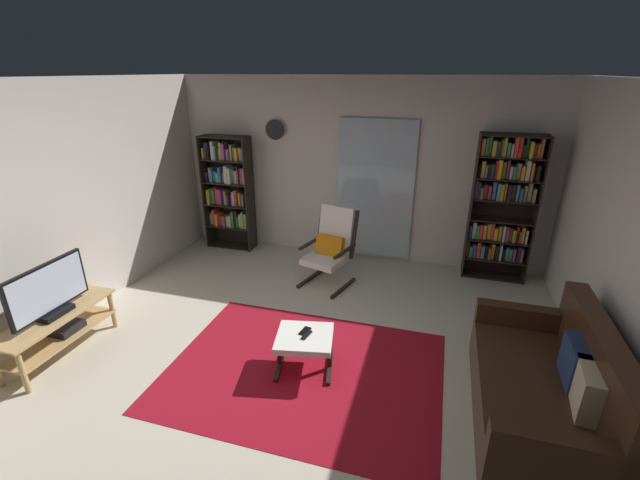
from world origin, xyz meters
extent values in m
plane|color=beige|center=(0.00, 0.00, 0.00)|extent=(7.02, 7.02, 0.00)
cube|color=beige|center=(0.00, 2.90, 1.30)|extent=(5.60, 0.06, 2.60)
cube|color=beige|center=(-2.70, 0.00, 1.30)|extent=(0.06, 6.00, 2.60)
cube|color=silver|center=(0.27, 2.83, 1.05)|extent=(1.10, 0.01, 2.00)
cube|color=maroon|center=(0.11, 0.05, 0.00)|extent=(2.56, 1.91, 0.01)
cube|color=tan|center=(-2.30, -0.37, 0.44)|extent=(0.40, 1.18, 0.02)
cube|color=tan|center=(-2.30, -0.37, 0.20)|extent=(0.36, 1.12, 0.02)
cylinder|color=tan|center=(-2.15, -0.91, 0.22)|extent=(0.05, 0.05, 0.43)
cylinder|color=tan|center=(-2.15, 0.17, 0.22)|extent=(0.05, 0.05, 0.43)
cylinder|color=tan|center=(-2.45, 0.17, 0.22)|extent=(0.05, 0.05, 0.43)
cube|color=black|center=(-2.30, -0.29, 0.25)|extent=(0.24, 0.28, 0.07)
cube|color=black|center=(-2.30, -0.37, 0.48)|extent=(0.20, 0.32, 0.05)
cube|color=black|center=(-2.30, -0.37, 0.74)|extent=(0.04, 0.84, 0.48)
cube|color=silver|center=(-2.28, -0.37, 0.74)|extent=(0.01, 0.79, 0.43)
cube|color=black|center=(-2.34, 2.62, 0.88)|extent=(0.02, 0.30, 1.76)
cube|color=black|center=(-1.61, 2.62, 0.88)|extent=(0.02, 0.30, 1.76)
cube|color=black|center=(-1.97, 2.77, 0.88)|extent=(0.75, 0.02, 1.76)
cube|color=black|center=(-1.97, 2.62, 0.02)|extent=(0.71, 0.28, 0.02)
cube|color=black|center=(-1.97, 2.62, 0.35)|extent=(0.71, 0.28, 0.02)
cube|color=black|center=(-1.97, 2.62, 0.70)|extent=(0.71, 0.28, 0.02)
cube|color=black|center=(-1.97, 2.62, 1.06)|extent=(0.71, 0.28, 0.02)
cube|color=black|center=(-1.97, 2.62, 1.41)|extent=(0.71, 0.28, 0.02)
cube|color=black|center=(-1.97, 2.62, 1.74)|extent=(0.71, 0.28, 0.02)
cube|color=teal|center=(-2.30, 2.63, 0.44)|extent=(0.03, 0.11, 0.17)
cube|color=orange|center=(-2.26, 2.63, 0.46)|extent=(0.04, 0.12, 0.21)
cube|color=red|center=(-2.21, 2.62, 0.49)|extent=(0.04, 0.18, 0.27)
cube|color=orange|center=(-2.16, 2.62, 0.46)|extent=(0.04, 0.24, 0.19)
cube|color=red|center=(-2.12, 2.64, 0.44)|extent=(0.04, 0.15, 0.15)
cube|color=red|center=(-2.07, 2.61, 0.44)|extent=(0.03, 0.14, 0.17)
cube|color=#386AA5|center=(-2.03, 2.61, 0.44)|extent=(0.03, 0.20, 0.17)
cube|color=gold|center=(-1.98, 2.61, 0.45)|extent=(0.04, 0.16, 0.17)
cube|color=#C1B1A6|center=(-1.93, 2.61, 0.45)|extent=(0.04, 0.19, 0.19)
cube|color=#3B7851|center=(-1.89, 2.61, 0.49)|extent=(0.03, 0.19, 0.26)
cube|color=#2E2223|center=(-1.85, 2.63, 0.49)|extent=(0.03, 0.14, 0.26)
cube|color=#2C853F|center=(-1.82, 2.61, 0.45)|extent=(0.02, 0.14, 0.17)
cube|color=gold|center=(-1.78, 2.63, 0.47)|extent=(0.04, 0.15, 0.21)
cube|color=#569AA0|center=(-1.72, 2.61, 0.49)|extent=(0.04, 0.17, 0.27)
cube|color=#9E9C2A|center=(-1.67, 2.63, 0.48)|extent=(0.04, 0.22, 0.24)
cube|color=orange|center=(-2.30, 2.63, 0.81)|extent=(0.03, 0.18, 0.20)
cube|color=#989837|center=(-2.25, 2.61, 0.83)|extent=(0.04, 0.23, 0.24)
cube|color=#328F53|center=(-2.21, 2.63, 0.83)|extent=(0.04, 0.15, 0.23)
cube|color=red|center=(-2.17, 2.63, 0.84)|extent=(0.03, 0.11, 0.26)
cube|color=red|center=(-2.13, 2.63, 0.83)|extent=(0.04, 0.15, 0.24)
cube|color=#90378B|center=(-2.07, 2.62, 0.83)|extent=(0.04, 0.18, 0.24)
cube|color=teal|center=(-2.03, 2.64, 0.82)|extent=(0.03, 0.11, 0.22)
cube|color=orange|center=(-2.00, 2.64, 0.81)|extent=(0.03, 0.18, 0.21)
cube|color=#3065B6|center=(-1.97, 2.62, 0.79)|extent=(0.02, 0.19, 0.16)
cube|color=black|center=(-1.93, 2.62, 0.80)|extent=(0.03, 0.22, 0.19)
cube|color=purple|center=(-1.90, 2.61, 0.80)|extent=(0.02, 0.11, 0.18)
cube|color=#BEB5B4|center=(-1.86, 2.63, 0.82)|extent=(0.04, 0.17, 0.22)
cube|color=brown|center=(-1.82, 2.61, 0.84)|extent=(0.04, 0.14, 0.25)
cube|color=orange|center=(-1.77, 2.63, 0.82)|extent=(0.03, 0.13, 0.21)
cube|color=#2D2E2D|center=(-1.73, 2.63, 0.81)|extent=(0.03, 0.15, 0.20)
cube|color=brown|center=(-1.70, 2.61, 0.81)|extent=(0.03, 0.15, 0.20)
cube|color=teal|center=(-1.66, 2.64, 0.80)|extent=(0.04, 0.10, 0.17)
cube|color=#25172E|center=(-2.29, 2.64, 1.14)|extent=(0.04, 0.18, 0.15)
cube|color=#BABE9F|center=(-2.25, 2.64, 1.17)|extent=(0.04, 0.12, 0.21)
cube|color=#386CB4|center=(-2.19, 2.62, 1.16)|extent=(0.04, 0.18, 0.20)
cube|color=#2F8742|center=(-2.14, 2.61, 1.15)|extent=(0.04, 0.11, 0.17)
cube|color=teal|center=(-2.10, 2.62, 1.14)|extent=(0.04, 0.16, 0.15)
cube|color=#2863A0|center=(-2.05, 2.64, 1.18)|extent=(0.04, 0.21, 0.24)
cube|color=#9A9637|center=(-2.01, 2.62, 1.14)|extent=(0.02, 0.11, 0.15)
cube|color=#A59029|center=(-1.98, 2.64, 1.19)|extent=(0.02, 0.19, 0.26)
cube|color=beige|center=(-1.94, 2.63, 1.20)|extent=(0.04, 0.24, 0.26)
cube|color=beige|center=(-1.88, 2.62, 1.18)|extent=(0.04, 0.24, 0.24)
cube|color=#599596|center=(-1.85, 2.62, 1.17)|extent=(0.02, 0.13, 0.22)
cube|color=beige|center=(-1.80, 2.61, 1.16)|extent=(0.04, 0.10, 0.19)
cube|color=#242B2C|center=(-1.77, 2.63, 1.19)|extent=(0.02, 0.16, 0.26)
cube|color=brown|center=(-1.74, 2.61, 1.17)|extent=(0.02, 0.21, 0.22)
cube|color=#89318C|center=(-1.69, 2.63, 1.18)|extent=(0.04, 0.20, 0.24)
cube|color=gold|center=(-1.65, 2.63, 1.18)|extent=(0.02, 0.20, 0.23)
cube|color=gold|center=(-2.30, 2.63, 1.50)|extent=(0.03, 0.19, 0.16)
cube|color=#3569B7|center=(-2.27, 2.61, 1.53)|extent=(0.03, 0.10, 0.23)
cube|color=black|center=(-2.23, 2.61, 1.50)|extent=(0.03, 0.22, 0.18)
cube|color=#281A29|center=(-2.21, 2.61, 1.54)|extent=(0.02, 0.20, 0.25)
cube|color=#9A428A|center=(-2.17, 2.63, 1.54)|extent=(0.03, 0.11, 0.24)
cube|color=beige|center=(-2.13, 2.61, 1.55)|extent=(0.04, 0.19, 0.27)
cube|color=teal|center=(-2.08, 2.61, 1.52)|extent=(0.03, 0.22, 0.21)
cube|color=brown|center=(-2.04, 2.61, 1.50)|extent=(0.02, 0.14, 0.17)
cube|color=olive|center=(-2.00, 2.64, 1.54)|extent=(0.04, 0.22, 0.25)
cube|color=#923A90|center=(-1.96, 2.61, 1.54)|extent=(0.04, 0.17, 0.25)
cube|color=slate|center=(-1.90, 2.64, 1.49)|extent=(0.04, 0.18, 0.15)
cube|color=#8B4484|center=(-1.87, 2.61, 1.50)|extent=(0.02, 0.20, 0.17)
cube|color=olive|center=(-1.83, 2.61, 1.53)|extent=(0.03, 0.17, 0.23)
cube|color=#378047|center=(-1.79, 2.62, 1.51)|extent=(0.03, 0.15, 0.20)
cube|color=gold|center=(-1.76, 2.62, 1.51)|extent=(0.04, 0.15, 0.19)
cube|color=gold|center=(-1.71, 2.63, 1.51)|extent=(0.04, 0.12, 0.18)
cube|color=#3D6AB7|center=(-1.66, 2.63, 1.50)|extent=(0.04, 0.16, 0.18)
cube|color=black|center=(1.58, 2.66, 0.97)|extent=(0.02, 0.30, 1.94)
cube|color=black|center=(2.37, 2.66, 0.97)|extent=(0.02, 0.30, 1.94)
cube|color=black|center=(1.98, 2.80, 0.97)|extent=(0.80, 0.02, 1.94)
cube|color=black|center=(1.98, 2.66, 0.02)|extent=(0.77, 0.28, 0.02)
cube|color=black|center=(1.98, 2.66, 0.28)|extent=(0.77, 0.28, 0.02)
cube|color=black|center=(1.98, 2.66, 0.55)|extent=(0.77, 0.28, 0.02)
cube|color=black|center=(1.98, 2.66, 0.83)|extent=(0.77, 0.28, 0.02)
cube|color=black|center=(1.98, 2.66, 1.11)|extent=(0.77, 0.28, 0.02)
cube|color=black|center=(1.98, 2.66, 1.38)|extent=(0.77, 0.28, 0.02)
cube|color=black|center=(1.98, 2.66, 1.66)|extent=(0.77, 0.28, 0.02)
cube|color=black|center=(1.98, 2.66, 1.92)|extent=(0.77, 0.28, 0.02)
cube|color=brown|center=(1.62, 2.65, 0.41)|extent=(0.03, 0.13, 0.24)
cube|color=#33873F|center=(1.66, 2.67, 0.36)|extent=(0.04, 0.22, 0.15)
cube|color=#3654AF|center=(1.70, 2.66, 0.37)|extent=(0.04, 0.16, 0.18)
cube|color=red|center=(1.76, 2.67, 0.40)|extent=(0.04, 0.22, 0.23)
cube|color=teal|center=(1.81, 2.64, 0.37)|extent=(0.04, 0.13, 0.18)
cube|color=#2F1732|center=(1.86, 2.66, 0.38)|extent=(0.03, 0.13, 0.18)
cube|color=brown|center=(1.90, 2.65, 0.37)|extent=(0.03, 0.21, 0.16)
cube|color=orange|center=(1.94, 2.67, 0.39)|extent=(0.04, 0.17, 0.21)
cube|color=black|center=(2.00, 2.68, 0.38)|extent=(0.04, 0.16, 0.19)
cube|color=beige|center=(2.04, 2.64, 0.39)|extent=(0.02, 0.15, 0.22)
cube|color=black|center=(2.08, 2.67, 0.36)|extent=(0.04, 0.15, 0.15)
cube|color=teal|center=(2.12, 2.67, 0.38)|extent=(0.03, 0.13, 0.18)
cube|color=#307849|center=(2.16, 2.66, 0.37)|extent=(0.04, 0.14, 0.17)
cube|color=#973394|center=(2.21, 2.67, 0.38)|extent=(0.03, 0.20, 0.18)
cube|color=#2F171F|center=(2.26, 2.64, 0.39)|extent=(0.04, 0.17, 0.22)
cube|color=brown|center=(2.30, 2.67, 0.38)|extent=(0.03, 0.21, 0.20)
cube|color=#365CA2|center=(1.62, 2.66, 0.65)|extent=(0.03, 0.18, 0.17)
cube|color=beige|center=(1.67, 2.66, 0.67)|extent=(0.04, 0.16, 0.22)
cube|color=green|center=(1.71, 2.68, 0.65)|extent=(0.04, 0.22, 0.19)
cube|color=red|center=(1.75, 2.68, 0.66)|extent=(0.04, 0.22, 0.20)
cube|color=orange|center=(1.80, 2.66, 0.66)|extent=(0.04, 0.18, 0.20)
cube|color=gold|center=(1.85, 2.67, 0.67)|extent=(0.04, 0.14, 0.21)
cube|color=#C13930|center=(1.89, 2.65, 0.68)|extent=(0.04, 0.11, 0.23)
cube|color=orange|center=(1.94, 2.66, 0.64)|extent=(0.04, 0.16, 0.16)
cube|color=olive|center=(1.99, 2.64, 0.66)|extent=(0.04, 0.14, 0.20)
cube|color=#C1B3A8|center=(2.03, 2.64, 0.67)|extent=(0.02, 0.23, 0.22)
cube|color=#8E4697|center=(2.07, 2.66, 0.67)|extent=(0.04, 0.21, 0.21)
cube|color=orange|center=(2.12, 2.68, 0.65)|extent=(0.03, 0.15, 0.17)
cube|color=olive|center=(2.16, 2.66, 0.65)|extent=(0.04, 0.21, 0.17)
cube|color=red|center=(2.20, 2.67, 0.67)|extent=(0.02, 0.14, 0.21)
cube|color=brown|center=(2.23, 2.67, 0.64)|extent=(0.02, 0.21, 0.15)
cube|color=orange|center=(2.27, 2.67, 0.67)|extent=(0.03, 0.20, 0.22)
cube|color=beige|center=(2.31, 2.65, 0.65)|extent=(0.02, 0.21, 0.18)
cube|color=purple|center=(1.62, 2.68, 1.23)|extent=(0.03, 0.23, 0.24)
cube|color=#182F23|center=(1.65, 2.65, 1.22)|extent=(0.03, 0.20, 0.21)
cube|color=brown|center=(1.69, 2.65, 1.19)|extent=(0.03, 0.23, 0.16)
cube|color=#9F3C96|center=(1.73, 2.66, 1.20)|extent=(0.04, 0.13, 0.18)
cube|color=red|center=(1.78, 2.66, 1.20)|extent=(0.04, 0.16, 0.17)
cube|color=#375FA2|center=(1.84, 2.64, 1.23)|extent=(0.04, 0.11, 0.23)
cube|color=teal|center=(1.88, 2.65, 1.22)|extent=(0.03, 0.23, 0.22)
cube|color=#9B9E27|center=(1.92, 2.65, 1.22)|extent=(0.04, 0.22, 0.21)
cube|color=orange|center=(1.97, 2.67, 1.23)|extent=(0.02, 0.21, 0.22)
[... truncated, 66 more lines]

